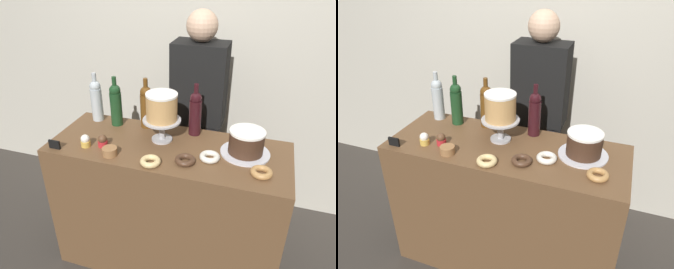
{
  "view_description": "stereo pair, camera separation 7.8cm",
  "coord_description": "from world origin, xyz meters",
  "views": [
    {
      "loc": [
        0.5,
        -1.55,
        1.88
      ],
      "look_at": [
        0.0,
        0.0,
        0.99
      ],
      "focal_mm": 34.92,
      "sensor_mm": 36.0,
      "label": 1
    },
    {
      "loc": [
        0.58,
        -1.52,
        1.88
      ],
      "look_at": [
        0.0,
        0.0,
        0.99
      ],
      "focal_mm": 34.92,
      "sensor_mm": 36.0,
      "label": 2
    }
  ],
  "objects": [
    {
      "name": "cupcake_chocolate",
      "position": [
        -0.36,
        -0.11,
        0.94
      ],
      "size": [
        0.06,
        0.06,
        0.07
      ],
      "color": "red",
      "rests_on": "display_counter"
    },
    {
      "name": "cake_stand_pedestal",
      "position": [
        -0.06,
        0.06,
        1.0
      ],
      "size": [
        0.23,
        0.23,
        0.14
      ],
      "color": "#B2B2B7",
      "rests_on": "display_counter"
    },
    {
      "name": "white_layer_cake",
      "position": [
        -0.06,
        0.06,
        1.12
      ],
      "size": [
        0.18,
        0.18,
        0.16
      ],
      "color": "tan",
      "rests_on": "cake_stand_pedestal"
    },
    {
      "name": "ground_plane",
      "position": [
        0.0,
        0.0,
        0.0
      ],
      "size": [
        12.0,
        12.0,
        0.0
      ],
      "primitive_type": "plane",
      "color": "#38332D"
    },
    {
      "name": "back_wall",
      "position": [
        0.0,
        0.85,
        1.3
      ],
      "size": [
        6.0,
        0.05,
        2.6
      ],
      "color": "#BCB7A8",
      "rests_on": "ground_plane"
    },
    {
      "name": "chocolate_round_cake",
      "position": [
        0.43,
        0.06,
        0.98
      ],
      "size": [
        0.2,
        0.2,
        0.13
      ],
      "color": "#3D2619",
      "rests_on": "silver_serving_platter"
    },
    {
      "name": "wine_bottle_green",
      "position": [
        -0.41,
        0.17,
        1.05
      ],
      "size": [
        0.08,
        0.08,
        0.33
      ],
      "color": "#193D1E",
      "rests_on": "display_counter"
    },
    {
      "name": "wine_bottle_clear",
      "position": [
        -0.56,
        0.2,
        1.05
      ],
      "size": [
        0.08,
        0.08,
        0.33
      ],
      "color": "#B2BCC1",
      "rests_on": "display_counter"
    },
    {
      "name": "donut_glazed",
      "position": [
        -0.03,
        -0.2,
        0.92
      ],
      "size": [
        0.11,
        0.11,
        0.03
      ],
      "color": "#E0C17F",
      "rests_on": "display_counter"
    },
    {
      "name": "wine_bottle_dark_red",
      "position": [
        0.11,
        0.2,
        1.05
      ],
      "size": [
        0.08,
        0.08,
        0.33
      ],
      "color": "black",
      "rests_on": "display_counter"
    },
    {
      "name": "cupcake_vanilla",
      "position": [
        -0.46,
        -0.14,
        0.94
      ],
      "size": [
        0.06,
        0.06,
        0.07
      ],
      "color": "gold",
      "rests_on": "display_counter"
    },
    {
      "name": "silver_serving_platter",
      "position": [
        0.43,
        0.06,
        0.91
      ],
      "size": [
        0.28,
        0.28,
        0.01
      ],
      "color": "silver",
      "rests_on": "display_counter"
    },
    {
      "name": "display_counter",
      "position": [
        0.0,
        0.0,
        0.45
      ],
      "size": [
        1.4,
        0.54,
        0.91
      ],
      "color": "brown",
      "rests_on": "ground_plane"
    },
    {
      "name": "donut_maple",
      "position": [
        0.54,
        -0.12,
        0.92
      ],
      "size": [
        0.11,
        0.11,
        0.03
      ],
      "color": "#B27F47",
      "rests_on": "display_counter"
    },
    {
      "name": "price_sign_chalkboard",
      "position": [
        -0.61,
        -0.22,
        0.93
      ],
      "size": [
        0.07,
        0.01,
        0.05
      ],
      "color": "black",
      "rests_on": "display_counter"
    },
    {
      "name": "donut_sugar",
      "position": [
        0.26,
        -0.06,
        0.92
      ],
      "size": [
        0.11,
        0.11,
        0.03
      ],
      "color": "silver",
      "rests_on": "display_counter"
    },
    {
      "name": "donut_chocolate",
      "position": [
        0.14,
        -0.13,
        0.92
      ],
      "size": [
        0.11,
        0.11,
        0.03
      ],
      "color": "#472D1E",
      "rests_on": "display_counter"
    },
    {
      "name": "wine_bottle_amber",
      "position": [
        -0.21,
        0.2,
        1.05
      ],
      "size": [
        0.08,
        0.08,
        0.33
      ],
      "color": "#5B3814",
      "rests_on": "display_counter"
    },
    {
      "name": "barista_figure",
      "position": [
        0.06,
        0.51,
        0.84
      ],
      "size": [
        0.36,
        0.22,
        1.6
      ],
      "color": "black",
      "rests_on": "ground_plane"
    },
    {
      "name": "cookie_stack",
      "position": [
        -0.28,
        -0.18,
        0.93
      ],
      "size": [
        0.08,
        0.08,
        0.04
      ],
      "color": "olive",
      "rests_on": "display_counter"
    }
  ]
}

